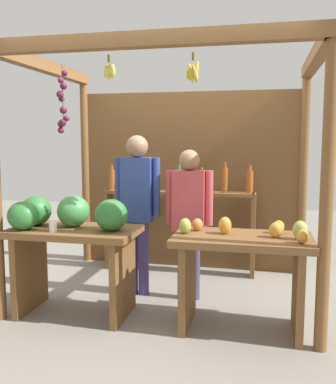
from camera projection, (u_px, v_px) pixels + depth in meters
name	position (u px, v px, depth m)	size (l,w,h in m)	color
ground_plane	(172.00, 293.00, 4.62)	(12.00, 12.00, 0.00)	gray
market_stall	(180.00, 156.00, 4.89)	(2.89, 2.10, 2.46)	brown
fruit_counter_left	(69.00, 234.00, 3.98)	(1.19, 0.68, 1.11)	brown
fruit_counter_right	(243.00, 262.00, 3.67)	(1.16, 0.64, 0.97)	brown
bottle_shelf_unit	(179.00, 207.00, 5.26)	(1.85, 0.22, 1.36)	brown
vendor_man	(138.00, 200.00, 4.48)	(0.48, 0.23, 1.67)	#433A7C
vendor_woman	(189.00, 211.00, 4.35)	(0.48, 0.21, 1.52)	#433B5D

